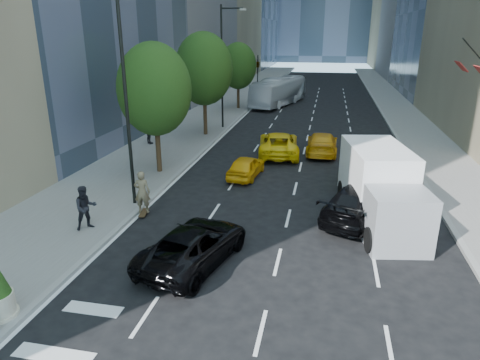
% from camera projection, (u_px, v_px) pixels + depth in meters
% --- Properties ---
extents(ground, '(160.00, 160.00, 0.00)m').
position_uv_depth(ground, '(251.00, 259.00, 16.00)').
color(ground, black).
rests_on(ground, ground).
extents(sidewalk_left, '(6.00, 120.00, 0.15)m').
position_uv_depth(sidewalk_left, '(218.00, 111.00, 45.45)').
color(sidewalk_left, slate).
rests_on(sidewalk_left, ground).
extents(sidewalk_right, '(4.00, 120.00, 0.15)m').
position_uv_depth(sidewalk_right, '(406.00, 118.00, 41.84)').
color(sidewalk_right, slate).
rests_on(sidewalk_right, ground).
extents(lamp_near, '(2.13, 0.22, 10.00)m').
position_uv_depth(lamp_near, '(128.00, 85.00, 19.00)').
color(lamp_near, black).
rests_on(lamp_near, sidewalk_left).
extents(lamp_far, '(2.13, 0.22, 10.00)m').
position_uv_depth(lamp_far, '(224.00, 60.00, 35.66)').
color(lamp_far, black).
rests_on(lamp_far, sidewalk_left).
extents(tree_near, '(4.20, 4.20, 7.46)m').
position_uv_depth(tree_near, '(154.00, 90.00, 24.07)').
color(tree_near, black).
rests_on(tree_near, sidewalk_left).
extents(tree_mid, '(4.50, 4.50, 7.99)m').
position_uv_depth(tree_mid, '(204.00, 69.00, 33.21)').
color(tree_mid, black).
rests_on(tree_mid, sidewalk_left).
extents(tree_far, '(3.90, 3.90, 6.92)m').
position_uv_depth(tree_far, '(238.00, 66.00, 45.47)').
color(tree_far, black).
rests_on(tree_far, sidewalk_left).
extents(traffic_signal, '(2.48, 0.53, 5.20)m').
position_uv_depth(traffic_signal, '(258.00, 65.00, 52.85)').
color(traffic_signal, black).
rests_on(traffic_signal, sidewalk_left).
extents(skateboarder, '(0.80, 0.59, 2.00)m').
position_uv_depth(skateboarder, '(142.00, 195.00, 19.52)').
color(skateboarder, brown).
rests_on(skateboarder, ground).
extents(black_sedan_lincoln, '(3.55, 5.55, 1.42)m').
position_uv_depth(black_sedan_lincoln, '(194.00, 245.00, 15.56)').
color(black_sedan_lincoln, black).
rests_on(black_sedan_lincoln, ground).
extents(black_sedan_mercedes, '(4.29, 6.00, 1.61)m').
position_uv_depth(black_sedan_mercedes, '(361.00, 202.00, 19.18)').
color(black_sedan_mercedes, black).
rests_on(black_sedan_mercedes, ground).
extents(taxi_a, '(1.88, 3.86, 1.27)m').
position_uv_depth(taxi_a, '(246.00, 167.00, 24.86)').
color(taxi_a, '#E49F0C').
rests_on(taxi_a, ground).
extents(taxi_b, '(1.76, 4.07, 1.30)m').
position_uv_depth(taxi_b, '(355.00, 171.00, 24.05)').
color(taxi_b, yellow).
rests_on(taxi_b, ground).
extents(taxi_c, '(3.29, 5.94, 1.57)m').
position_uv_depth(taxi_c, '(279.00, 144.00, 29.33)').
color(taxi_c, yellow).
rests_on(taxi_c, ground).
extents(taxi_d, '(2.06, 5.06, 1.47)m').
position_uv_depth(taxi_d, '(322.00, 143.00, 29.69)').
color(taxi_d, orange).
rests_on(taxi_d, ground).
extents(city_bus, '(5.51, 11.48, 3.12)m').
position_uv_depth(city_bus, '(279.00, 91.00, 49.28)').
color(city_bus, white).
rests_on(city_bus, ground).
extents(box_truck, '(3.54, 7.03, 3.21)m').
position_uv_depth(box_truck, '(381.00, 187.00, 18.72)').
color(box_truck, white).
rests_on(box_truck, ground).
extents(pedestrian_a, '(1.16, 1.16, 1.89)m').
position_uv_depth(pedestrian_a, '(86.00, 208.00, 17.85)').
color(pedestrian_a, black).
rests_on(pedestrian_a, sidewalk_left).
extents(pedestrian_b, '(1.12, 1.01, 1.82)m').
position_uv_depth(pedestrian_b, '(149.00, 132.00, 31.57)').
color(pedestrian_b, black).
rests_on(pedestrian_b, sidewalk_left).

